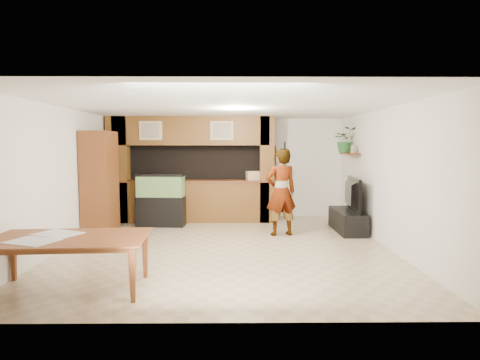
{
  "coord_description": "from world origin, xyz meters",
  "views": [
    {
      "loc": [
        0.19,
        -7.41,
        1.91
      ],
      "look_at": [
        0.27,
        0.6,
        1.21
      ],
      "focal_mm": 30.0,
      "sensor_mm": 36.0,
      "label": 1
    }
  ],
  "objects_px": {
    "pantry_cabinet": "(100,183)",
    "aquarium": "(161,201)",
    "dining_table": "(67,265)",
    "person": "(281,192)",
    "television": "(348,194)"
  },
  "relations": [
    {
      "from": "pantry_cabinet",
      "to": "person",
      "type": "height_order",
      "value": "pantry_cabinet"
    },
    {
      "from": "pantry_cabinet",
      "to": "person",
      "type": "relative_size",
      "value": 1.19
    },
    {
      "from": "aquarium",
      "to": "person",
      "type": "distance_m",
      "value": 2.91
    },
    {
      "from": "pantry_cabinet",
      "to": "aquarium",
      "type": "height_order",
      "value": "pantry_cabinet"
    },
    {
      "from": "pantry_cabinet",
      "to": "dining_table",
      "type": "height_order",
      "value": "pantry_cabinet"
    },
    {
      "from": "pantry_cabinet",
      "to": "aquarium",
      "type": "relative_size",
      "value": 1.78
    },
    {
      "from": "television",
      "to": "dining_table",
      "type": "height_order",
      "value": "television"
    },
    {
      "from": "television",
      "to": "dining_table",
      "type": "distance_m",
      "value": 5.91
    },
    {
      "from": "television",
      "to": "aquarium",
      "type": "bearing_deg",
      "value": 87.06
    },
    {
      "from": "pantry_cabinet",
      "to": "dining_table",
      "type": "relative_size",
      "value": 1.08
    },
    {
      "from": "pantry_cabinet",
      "to": "television",
      "type": "xyz_separation_m",
      "value": [
        5.35,
        0.22,
        -0.26
      ]
    },
    {
      "from": "aquarium",
      "to": "dining_table",
      "type": "xyz_separation_m",
      "value": [
        -0.42,
        -4.26,
        -0.25
      ]
    },
    {
      "from": "television",
      "to": "person",
      "type": "distance_m",
      "value": 1.56
    },
    {
      "from": "television",
      "to": "dining_table",
      "type": "xyz_separation_m",
      "value": [
        -4.65,
        -3.62,
        -0.48
      ]
    },
    {
      "from": "dining_table",
      "to": "person",
      "type": "bearing_deg",
      "value": 42.64
    }
  ]
}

